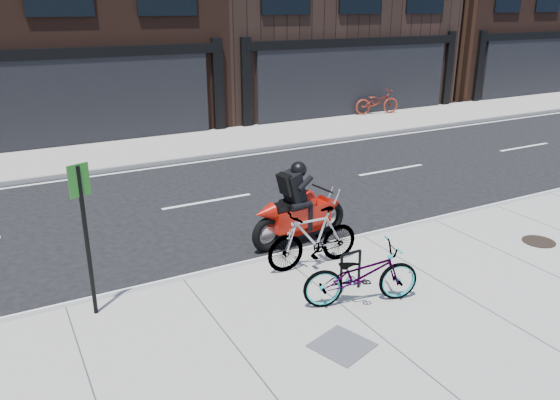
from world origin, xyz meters
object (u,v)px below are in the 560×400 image
bicycle_rear (313,238)px  sign_post (85,227)px  bicycle_far (377,102)px  manhole_cover (539,242)px  bike_rack (350,268)px  motorcycle (304,209)px  bicycle_front (361,274)px  utility_grate (342,345)px

bicycle_rear → sign_post: sign_post is taller
bicycle_far → sign_post: bearing=140.8°
bicycle_far → manhole_cover: bicycle_far is taller
bike_rack → bicycle_far: size_ratio=0.36×
bicycle_rear → motorcycle: (0.59, 1.32, 0.03)m
bike_rack → motorcycle: 2.51m
bicycle_far → motorcycle: bearing=148.5°
bicycle_front → motorcycle: bearing=4.2°
bike_rack → bicycle_front: (-0.09, -0.41, 0.08)m
manhole_cover → sign_post: 8.89m
bike_rack → utility_grate: bike_rack is taller
bicycle_far → sign_post: (-14.43, -11.40, 0.94)m
utility_grate → motorcycle: bearing=67.2°
bicycle_front → sign_post: (-3.91, 1.73, 0.96)m
bicycle_front → utility_grate: size_ratio=2.60×
motorcycle → utility_grate: (-1.57, -3.74, -0.59)m
bike_rack → bicycle_rear: 1.13m
bike_rack → bicycle_far: bicycle_far is taller
motorcycle → sign_post: size_ratio=0.97×
utility_grate → bicycle_far: bearing=50.7°
bicycle_rear → bicycle_far: bearing=139.7°
manhole_cover → sign_post: bearing=170.0°
bicycle_rear → bicycle_far: (10.50, 11.60, -0.02)m
bike_rack → manhole_cover: bearing=-2.4°
bike_rack → manhole_cover: size_ratio=1.11×
motorcycle → sign_post: 4.74m
bicycle_rear → sign_post: 4.04m
bicycle_front → bicycle_rear: bearing=15.4°
motorcycle → bicycle_front: bearing=-109.2°
bicycle_front → motorcycle: size_ratio=0.81×
manhole_cover → bicycle_front: bearing=-177.4°
bicycle_front → manhole_cover: size_ratio=2.95×
bicycle_rear → manhole_cover: bicycle_rear is taller
bike_rack → manhole_cover: bike_rack is taller
bicycle_front → manhole_cover: 4.76m
motorcycle → sign_post: (-4.52, -1.12, 0.88)m
bike_rack → utility_grate: bearing=-128.8°
motorcycle → manhole_cover: size_ratio=3.62×
bike_rack → bicycle_rear: size_ratio=0.39×
manhole_cover → utility_grate: bearing=-169.1°
bicycle_front → sign_post: 4.38m
bicycle_rear → sign_post: size_ratio=0.76×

